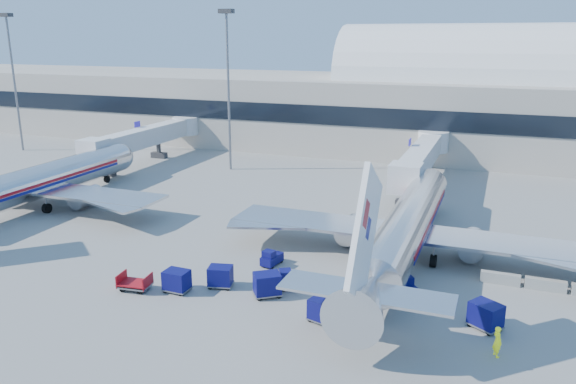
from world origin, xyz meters
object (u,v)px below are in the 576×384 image
at_px(mast_far_west, 12,62).
at_px(cart_train_c, 177,280).
at_px(airliner_mid, 33,183).
at_px(tug_left, 271,258).
at_px(cart_solo_near, 323,310).
at_px(jetbridge_near, 422,156).
at_px(tug_lead, 291,280).
at_px(cart_open_red, 135,284).
at_px(tug_right, 407,289).
at_px(barrier_near, 500,278).
at_px(mast_west, 228,67).
at_px(cart_train_a, 267,284).
at_px(ramp_worker, 497,341).
at_px(jetbridge_mid, 150,136).
at_px(cart_train_b, 220,276).
at_px(airliner_main, 406,227).
at_px(barrier_mid, 546,285).
at_px(cart_solo_far, 486,315).

xyz_separation_m(mast_far_west, cart_train_c, (54.80, -38.46, -13.88)).
relative_size(airliner_mid, mast_far_west, 1.65).
distance_m(tug_left, cart_solo_near, 10.63).
height_order(jetbridge_near, tug_left, jetbridge_near).
height_order(tug_lead, cart_open_red, tug_lead).
height_order(tug_lead, tug_right, tug_right).
bearing_deg(tug_right, tug_left, -136.80).
bearing_deg(barrier_near, tug_lead, -156.22).
relative_size(mast_west, tug_left, 9.62).
relative_size(airliner_mid, tug_lead, 14.29).
height_order(cart_train_a, ramp_worker, ramp_worker).
xyz_separation_m(jetbridge_mid, mast_west, (14.40, -0.81, 10.86)).
distance_m(barrier_near, ramp_worker, 11.24).
distance_m(cart_train_a, cart_solo_near, 5.62).
bearing_deg(cart_train_a, cart_open_red, 159.10).
bearing_deg(cart_train_b, jetbridge_near, 61.40).
height_order(airliner_main, tug_lead, airliner_main).
relative_size(jetbridge_mid, barrier_near, 9.17).
bearing_deg(tug_right, mast_far_west, -151.40).
xyz_separation_m(mast_west, cart_train_c, (14.80, -38.46, -13.88)).
bearing_deg(barrier_mid, jetbridge_mid, 152.65).
height_order(airliner_mid, mast_far_west, mast_far_west).
relative_size(barrier_near, cart_train_a, 1.17).
bearing_deg(cart_open_red, tug_right, 10.11).
height_order(airliner_mid, cart_train_b, airliner_mid).
distance_m(mast_far_west, mast_west, 40.00).
distance_m(mast_west, cart_open_red, 43.50).
bearing_deg(barrier_near, mast_far_west, 160.25).
xyz_separation_m(cart_solo_near, ramp_worker, (11.27, -0.27, 0.12)).
bearing_deg(barrier_mid, cart_train_c, -158.46).
xyz_separation_m(airliner_mid, ramp_worker, (49.99, -13.73, -1.93)).
distance_m(airliner_main, jetbridge_mid, 51.62).
relative_size(barrier_mid, tug_lead, 1.15).
height_order(mast_far_west, cart_open_red, mast_far_west).
bearing_deg(tug_right, mast_west, -172.99).
height_order(jetbridge_mid, barrier_near, jetbridge_mid).
relative_size(jetbridge_mid, cart_train_c, 14.00).
bearing_deg(jetbridge_near, barrier_near, -70.15).
bearing_deg(ramp_worker, cart_solo_far, -18.71).
relative_size(barrier_near, cart_solo_near, 1.38).
height_order(barrier_near, cart_train_a, cart_train_a).
xyz_separation_m(mast_west, cart_open_red, (11.64, -39.39, -14.34)).
bearing_deg(jetbridge_mid, tug_right, -36.57).
xyz_separation_m(barrier_mid, cart_train_a, (-19.71, -8.67, 0.51)).
xyz_separation_m(tug_right, cart_open_red, (-19.90, -6.12, -0.28)).
distance_m(airliner_mid, barrier_mid, 53.42).
bearing_deg(jetbridge_near, cart_open_red, -111.66).
distance_m(tug_left, cart_train_a, 5.94).
distance_m(barrier_near, cart_train_b, 22.16).
bearing_deg(cart_train_c, ramp_worker, -0.91).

